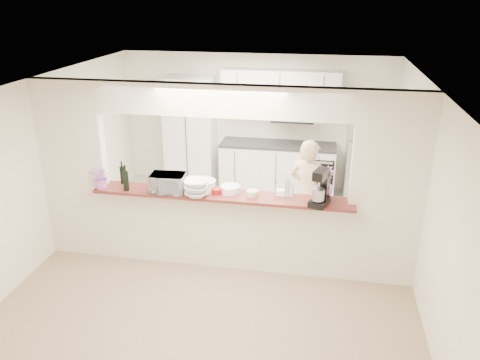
% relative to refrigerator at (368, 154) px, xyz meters
% --- Properties ---
extents(floor, '(6.00, 6.00, 0.00)m').
position_rel_refrigerator_xyz_m(floor, '(-2.05, -2.65, -0.85)').
color(floor, gray).
rests_on(floor, ground).
extents(tile_overlay, '(5.00, 2.90, 0.01)m').
position_rel_refrigerator_xyz_m(tile_overlay, '(-2.05, -1.10, -0.84)').
color(tile_overlay, beige).
rests_on(tile_overlay, floor).
extents(partition, '(5.00, 0.15, 2.50)m').
position_rel_refrigerator_xyz_m(partition, '(-2.05, -2.65, 0.63)').
color(partition, white).
rests_on(partition, floor).
extents(bar_counter, '(3.40, 0.38, 1.09)m').
position_rel_refrigerator_xyz_m(bar_counter, '(-2.05, -2.65, -0.27)').
color(bar_counter, white).
rests_on(bar_counter, floor).
extents(kitchen_cabinets, '(3.15, 0.62, 2.25)m').
position_rel_refrigerator_xyz_m(kitchen_cabinets, '(-2.24, 0.07, 0.12)').
color(kitchen_cabinets, white).
rests_on(kitchen_cabinets, floor).
extents(refrigerator, '(0.75, 0.70, 1.70)m').
position_rel_refrigerator_xyz_m(refrigerator, '(0.00, 0.00, 0.00)').
color(refrigerator, '#9F9FA3').
rests_on(refrigerator, floor).
extents(flower_left, '(0.33, 0.30, 0.32)m').
position_rel_refrigerator_xyz_m(flower_left, '(-3.65, -2.80, 0.40)').
color(flower_left, '#D370C6').
rests_on(flower_left, bar_counter).
extents(wine_bottle_a, '(0.06, 0.06, 0.32)m').
position_rel_refrigerator_xyz_m(wine_bottle_a, '(-3.45, -2.58, 0.37)').
color(wine_bottle_a, black).
rests_on(wine_bottle_a, bar_counter).
extents(wine_bottle_b, '(0.07, 0.07, 0.35)m').
position_rel_refrigerator_xyz_m(wine_bottle_b, '(-3.30, -2.80, 0.38)').
color(wine_bottle_b, black).
rests_on(wine_bottle_b, bar_counter).
extents(toaster_oven, '(0.46, 0.32, 0.24)m').
position_rel_refrigerator_xyz_m(toaster_oven, '(-2.75, -2.75, 0.36)').
color(toaster_oven, '#A0A1A5').
rests_on(toaster_oven, bar_counter).
extents(serving_bowls, '(0.33, 0.33, 0.22)m').
position_rel_refrigerator_xyz_m(serving_bowls, '(-2.35, -2.82, 0.35)').
color(serving_bowls, white).
rests_on(serving_bowls, bar_counter).
extents(plate_stack_a, '(0.31, 0.31, 0.14)m').
position_rel_refrigerator_xyz_m(plate_stack_a, '(-2.30, -2.62, 0.31)').
color(plate_stack_a, white).
rests_on(plate_stack_a, bar_counter).
extents(plate_stack_b, '(0.26, 0.26, 0.09)m').
position_rel_refrigerator_xyz_m(plate_stack_b, '(-1.95, -2.62, 0.29)').
color(plate_stack_b, white).
rests_on(plate_stack_b, bar_counter).
extents(red_bowl, '(0.14, 0.14, 0.07)m').
position_rel_refrigerator_xyz_m(red_bowl, '(-2.12, -2.68, 0.27)').
color(red_bowl, maroon).
rests_on(red_bowl, bar_counter).
extents(tan_bowl, '(0.15, 0.15, 0.07)m').
position_rel_refrigerator_xyz_m(tan_bowl, '(-1.65, -2.68, 0.28)').
color(tan_bowl, beige).
rests_on(tan_bowl, bar_counter).
extents(utensil_caddy, '(0.24, 0.14, 0.23)m').
position_rel_refrigerator_xyz_m(utensil_caddy, '(-1.25, -2.60, 0.33)').
color(utensil_caddy, silver).
rests_on(utensil_caddy, bar_counter).
extents(stand_mixer, '(0.28, 0.35, 0.46)m').
position_rel_refrigerator_xyz_m(stand_mixer, '(-0.80, -2.79, 0.45)').
color(stand_mixer, black).
rests_on(stand_mixer, bar_counter).
extents(flower_right, '(0.31, 0.31, 0.42)m').
position_rel_refrigerator_xyz_m(flower_right, '(-0.75, -2.60, 0.45)').
color(flower_right, '#D472CB').
rests_on(flower_right, bar_counter).
extents(person, '(0.69, 0.59, 1.60)m').
position_rel_refrigerator_xyz_m(person, '(-0.98, -1.80, -0.05)').
color(person, '#D6B28B').
rests_on(person, floor).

